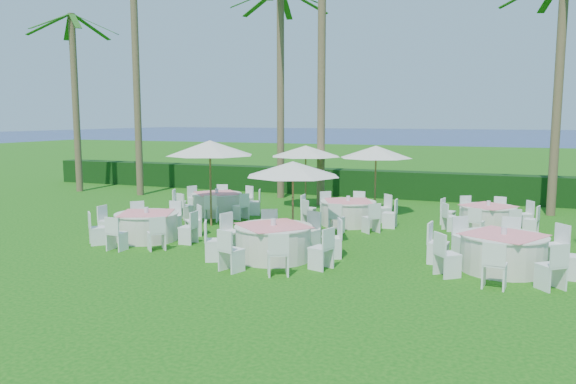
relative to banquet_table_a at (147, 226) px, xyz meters
name	(u,v)px	position (x,y,z in m)	size (l,w,h in m)	color
ground	(252,256)	(3.69, -0.59, -0.43)	(120.00, 120.00, 0.00)	#0E4F0D
hedge	(363,183)	(3.69, 11.41, 0.17)	(34.00, 1.00, 1.20)	black
ocean	(474,136)	(3.69, 101.41, -0.43)	(260.00, 260.00, 0.00)	#07114B
banquet_table_a	(147,226)	(0.00, 0.00, 0.00)	(3.22, 3.22, 0.97)	beige
banquet_table_b	(274,241)	(4.34, -0.71, 0.03)	(3.43, 3.43, 1.04)	beige
banquet_table_c	(503,252)	(9.79, 0.22, 0.03)	(3.51, 3.51, 1.05)	beige
banquet_table_d	(217,203)	(-0.17, 4.59, 0.00)	(3.16, 3.16, 0.98)	beige
banquet_table_e	(348,212)	(4.90, 4.43, 0.00)	(3.24, 3.24, 0.98)	beige
banquet_table_f	(488,217)	(9.30, 5.37, -0.02)	(3.04, 3.04, 0.93)	beige
umbrella_a	(210,148)	(0.68, 2.64, 2.16)	(2.92, 2.92, 2.84)	brown
umbrella_b	(293,169)	(4.26, 0.89, 1.74)	(2.68, 2.68, 2.38)	brown
umbrella_c	(306,151)	(2.38, 7.25, 1.84)	(2.82, 2.82, 2.49)	brown
umbrella_d	(376,152)	(5.32, 6.59, 1.91)	(2.66, 2.66, 2.57)	brown
palm_a	(136,54)	(-6.07, 8.03, 5.99)	(4.37, 4.25, 11.86)	brown
palm_b	(281,84)	(0.37, 9.57, 4.60)	(4.24, 4.37, 9.14)	brown
palm_c	(322,60)	(2.69, 8.20, 5.41)	(4.40, 3.99, 10.72)	brown
palm_d	(559,84)	(11.37, 8.95, 4.33)	(4.35, 4.28, 8.61)	brown
palm_f	(75,94)	(-9.65, 8.07, 4.25)	(4.24, 4.37, 8.45)	brown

